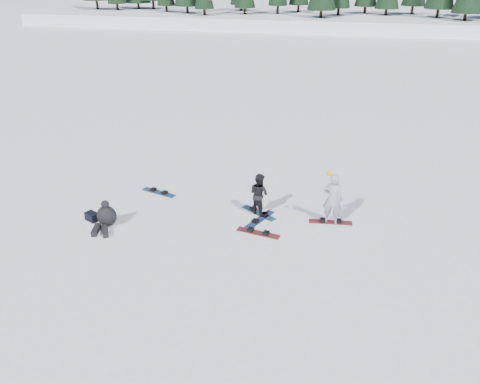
% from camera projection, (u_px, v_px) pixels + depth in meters
% --- Properties ---
extents(ground, '(420.00, 420.00, 0.00)m').
position_uv_depth(ground, '(328.00, 247.00, 15.00)').
color(ground, white).
rests_on(ground, ground).
extents(alpine_backdrop, '(412.50, 227.00, 53.20)m').
position_uv_depth(alpine_backdrop, '(321.00, 21.00, 188.76)').
color(alpine_backdrop, white).
rests_on(alpine_backdrop, ground).
extents(snowboarder_woman, '(0.73, 0.53, 2.02)m').
position_uv_depth(snowboarder_woman, '(333.00, 199.00, 15.98)').
color(snowboarder_woman, '#AEAEB3').
rests_on(snowboarder_woman, ground).
extents(snowboarder_man, '(0.97, 0.92, 1.57)m').
position_uv_depth(snowboarder_man, '(259.00, 194.00, 16.64)').
color(snowboarder_man, black).
rests_on(snowboarder_man, ground).
extents(seated_rider, '(0.86, 1.25, 0.96)m').
position_uv_depth(seated_rider, '(106.00, 217.00, 16.01)').
color(seated_rider, black).
rests_on(seated_rider, ground).
extents(gear_bag, '(0.53, 0.46, 0.30)m').
position_uv_depth(gear_bag, '(92.00, 217.00, 16.47)').
color(gear_bag, black).
rests_on(gear_bag, ground).
extents(snowboard_woman, '(1.52, 0.43, 0.03)m').
position_uv_depth(snowboard_woman, '(330.00, 222.00, 16.39)').
color(snowboard_woman, maroon).
rests_on(snowboard_woman, ground).
extents(snowboard_man, '(1.41, 1.06, 0.03)m').
position_uv_depth(snowboard_man, '(259.00, 213.00, 16.99)').
color(snowboard_man, '#17607F').
rests_on(snowboard_man, ground).
extents(snowboard_loose_b, '(1.53, 0.55, 0.03)m').
position_uv_depth(snowboard_loose_b, '(258.00, 233.00, 15.74)').
color(snowboard_loose_b, maroon).
rests_on(snowboard_loose_b, ground).
extents(snowboard_loose_a, '(0.87, 1.48, 0.03)m').
position_uv_depth(snowboard_loose_a, '(260.00, 219.00, 16.56)').
color(snowboard_loose_a, '#1A3F93').
rests_on(snowboard_loose_a, ground).
extents(snowboard_loose_c, '(1.52, 0.70, 0.03)m').
position_uv_depth(snowboard_loose_c, '(159.00, 192.00, 18.48)').
color(snowboard_loose_c, '#16547D').
rests_on(snowboard_loose_c, ground).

